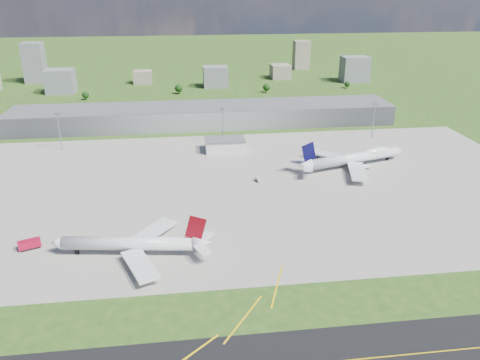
{
  "coord_description": "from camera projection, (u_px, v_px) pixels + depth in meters",
  "views": [
    {
      "loc": [
        -17.34,
        -199.15,
        105.97
      ],
      "look_at": [
        11.17,
        27.23,
        9.0
      ],
      "focal_mm": 35.0,
      "sensor_mm": 36.0,
      "label": 1
    }
  ],
  "objects": [
    {
      "name": "tree_c",
      "position": [
        179.0,
        88.0,
        476.38
      ],
      "size": [
        8.1,
        8.1,
        9.9
      ],
      "color": "#382314",
      "rests_on": "ground"
    },
    {
      "name": "van_white_far",
      "position": [
        366.0,
        167.0,
        286.58
      ],
      "size": [
        4.62,
        2.77,
        2.27
      ],
      "rotation": [
        0.0,
        0.0,
        0.18
      ],
      "color": "white",
      "rests_on": "ground"
    },
    {
      "name": "bldg_ce",
      "position": [
        280.0,
        71.0,
        553.25
      ],
      "size": [
        22.0,
        24.0,
        16.0
      ],
      "primitive_type": "cube",
      "color": "gray",
      "rests_on": "ground"
    },
    {
      "name": "tug_yellow",
      "position": [
        191.0,
        240.0,
        206.41
      ],
      "size": [
        3.45,
        2.49,
        1.59
      ],
      "rotation": [
        0.0,
        0.0,
        0.25
      ],
      "color": "gold",
      "rests_on": "ground"
    },
    {
      "name": "bldg_c",
      "position": [
        216.0,
        77.0,
        506.35
      ],
      "size": [
        26.0,
        20.0,
        22.0
      ],
      "primitive_type": "cube",
      "color": "slate",
      "rests_on": "ground"
    },
    {
      "name": "tree_far_e",
      "position": [
        347.0,
        84.0,
        502.15
      ],
      "size": [
        6.3,
        6.3,
        7.7
      ],
      "color": "#382314",
      "rests_on": "ground"
    },
    {
      "name": "tree_e",
      "position": [
        267.0,
        87.0,
        482.29
      ],
      "size": [
        7.65,
        7.65,
        9.35
      ],
      "color": "#382314",
      "rests_on": "ground"
    },
    {
      "name": "apron",
      "position": [
        235.0,
        186.0,
        262.95
      ],
      "size": [
        360.0,
        190.0,
        0.08
      ],
      "primitive_type": "cube",
      "color": "gray",
      "rests_on": "ground"
    },
    {
      "name": "fire_truck",
      "position": [
        29.0,
        245.0,
        200.54
      ],
      "size": [
        9.75,
        6.52,
        4.0
      ],
      "rotation": [
        0.0,
        0.0,
        0.37
      ],
      "color": "maroon",
      "rests_on": "ground"
    },
    {
      "name": "van_white_near",
      "position": [
        258.0,
        180.0,
        268.47
      ],
      "size": [
        2.94,
        4.77,
        2.3
      ],
      "rotation": [
        0.0,
        0.0,
        1.81
      ],
      "color": "silver",
      "rests_on": "ground"
    },
    {
      "name": "bldg_cw",
      "position": [
        143.0,
        77.0,
        526.11
      ],
      "size": [
        20.0,
        18.0,
        14.0
      ],
      "primitive_type": "cube",
      "color": "gray",
      "rests_on": "ground"
    },
    {
      "name": "airliner_blue_quad",
      "position": [
        355.0,
        158.0,
        288.9
      ],
      "size": [
        75.84,
        58.29,
        20.2
      ],
      "rotation": [
        0.0,
        0.0,
        0.28
      ],
      "color": "silver",
      "rests_on": "ground"
    },
    {
      "name": "bldg_e",
      "position": [
        355.0,
        69.0,
        532.71
      ],
      "size": [
        30.0,
        22.0,
        28.0
      ],
      "primitive_type": "cube",
      "color": "slate",
      "rests_on": "ground"
    },
    {
      "name": "terminal",
      "position": [
        205.0,
        116.0,
        373.02
      ],
      "size": [
        300.0,
        42.0,
        15.0
      ],
      "primitive_type": "cube",
      "color": "gray",
      "rests_on": "ground"
    },
    {
      "name": "ground",
      "position": [
        206.0,
        130.0,
        362.26
      ],
      "size": [
        1400.0,
        1400.0,
        0.0
      ],
      "primitive_type": "plane",
      "color": "#244B17",
      "rests_on": "ground"
    },
    {
      "name": "tree_w",
      "position": [
        85.0,
        95.0,
        452.71
      ],
      "size": [
        6.75,
        6.75,
        8.25
      ],
      "color": "#382314",
      "rests_on": "ground"
    },
    {
      "name": "bldg_tall_w",
      "position": [
        34.0,
        63.0,
        524.71
      ],
      "size": [
        22.0,
        20.0,
        44.0
      ],
      "primitive_type": "cube",
      "color": "slate",
      "rests_on": "ground"
    },
    {
      "name": "bldg_w",
      "position": [
        60.0,
        81.0,
        478.43
      ],
      "size": [
        28.0,
        22.0,
        24.0
      ],
      "primitive_type": "cube",
      "color": "slate",
      "rests_on": "ground"
    },
    {
      "name": "mast_east",
      "position": [
        374.0,
        114.0,
        337.17
      ],
      "size": [
        3.5,
        2.0,
        25.9
      ],
      "color": "gray",
      "rests_on": "ground"
    },
    {
      "name": "mast_center",
      "position": [
        223.0,
        120.0,
        324.52
      ],
      "size": [
        3.5,
        2.0,
        25.9
      ],
      "color": "gray",
      "rests_on": "ground"
    },
    {
      "name": "airliner_red_twin",
      "position": [
        134.0,
        244.0,
        195.28
      ],
      "size": [
        67.34,
        52.06,
        18.5
      ],
      "rotation": [
        0.0,
        0.0,
        3.0
      ],
      "color": "silver",
      "rests_on": "ground"
    },
    {
      "name": "ops_building",
      "position": [
        225.0,
        145.0,
        316.19
      ],
      "size": [
        26.0,
        16.0,
        8.0
      ],
      "primitive_type": "cube",
      "color": "silver",
      "rests_on": "ground"
    },
    {
      "name": "bldg_tall_e",
      "position": [
        301.0,
        55.0,
        608.72
      ],
      "size": [
        20.0,
        18.0,
        36.0
      ],
      "primitive_type": "cube",
      "color": "gray",
      "rests_on": "ground"
    },
    {
      "name": "mast_west",
      "position": [
        59.0,
        125.0,
        311.87
      ],
      "size": [
        3.5,
        2.0,
        25.9
      ],
      "color": "gray",
      "rests_on": "ground"
    }
  ]
}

